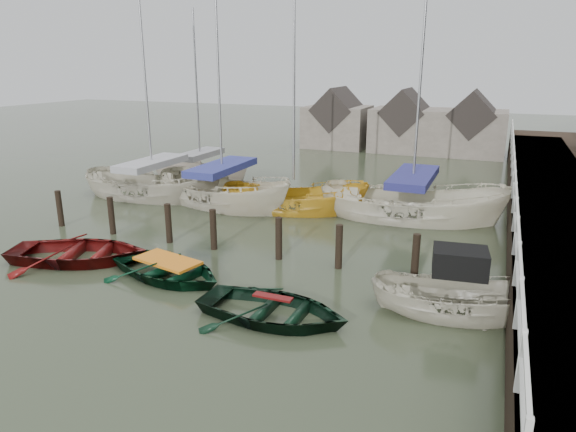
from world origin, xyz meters
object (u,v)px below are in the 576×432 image
at_px(rowboat_green, 169,278).
at_px(sailboat_a, 154,196).
at_px(sailboat_b, 223,203).
at_px(sailboat_d, 411,217).
at_px(motorboat, 454,311).
at_px(rowboat_red, 80,261).
at_px(sailboat_e, 201,178).
at_px(sailboat_c, 294,210).
at_px(rowboat_dkgreen, 273,319).

distance_m(rowboat_green, sailboat_a, 9.83).
distance_m(sailboat_b, sailboat_d, 8.18).
bearing_deg(sailboat_a, sailboat_b, -92.39).
bearing_deg(sailboat_a, motorboat, -120.31).
relative_size(rowboat_red, motorboat, 1.00).
xyz_separation_m(rowboat_green, sailboat_a, (-6.18, 7.64, 0.06)).
height_order(rowboat_red, sailboat_b, sailboat_b).
bearing_deg(sailboat_b, sailboat_e, 55.56).
relative_size(sailboat_d, sailboat_e, 1.29).
xyz_separation_m(sailboat_c, sailboat_d, (4.86, 0.68, 0.05)).
distance_m(sailboat_c, sailboat_d, 4.91).
xyz_separation_m(sailboat_a, sailboat_b, (3.63, 0.13, -0.00)).
xyz_separation_m(rowboat_dkgreen, motorboat, (4.12, 1.92, 0.10)).
xyz_separation_m(rowboat_green, sailboat_b, (-2.55, 7.78, 0.06)).
relative_size(rowboat_dkgreen, sailboat_d, 0.30).
bearing_deg(sailboat_c, rowboat_dkgreen, -173.29).
relative_size(rowboat_red, sailboat_b, 0.39).
relative_size(rowboat_dkgreen, sailboat_c, 0.39).
bearing_deg(sailboat_a, sailboat_d, -88.82).
height_order(rowboat_dkgreen, sailboat_a, sailboat_a).
bearing_deg(sailboat_a, sailboat_c, -90.46).
xyz_separation_m(sailboat_c, sailboat_e, (-6.90, 3.68, 0.05)).
bearing_deg(sailboat_d, sailboat_a, 91.30).
xyz_separation_m(rowboat_red, sailboat_d, (8.97, 8.78, 0.06)).
xyz_separation_m(rowboat_red, sailboat_e, (-2.78, 11.78, 0.06)).
bearing_deg(sailboat_c, rowboat_red, 140.90).
bearing_deg(rowboat_dkgreen, sailboat_c, 19.90).
bearing_deg(sailboat_b, motorboat, -110.11).
relative_size(rowboat_green, sailboat_e, 0.39).
distance_m(rowboat_red, rowboat_dkgreen, 7.38).
bearing_deg(rowboat_green, sailboat_e, 40.30).
relative_size(sailboat_b, sailboat_c, 1.13).
xyz_separation_m(rowboat_dkgreen, sailboat_e, (-10.07, 12.95, 0.06)).
height_order(motorboat, sailboat_d, sailboat_d).
distance_m(rowboat_dkgreen, sailboat_b, 11.00).
bearing_deg(sailboat_b, rowboat_dkgreen, -130.78).
height_order(motorboat, sailboat_a, sailboat_a).
bearing_deg(rowboat_green, rowboat_dkgreen, -93.84).
height_order(rowboat_red, rowboat_dkgreen, rowboat_red).
relative_size(motorboat, sailboat_e, 0.44).
relative_size(rowboat_red, rowboat_green, 1.15).
height_order(rowboat_green, rowboat_dkgreen, rowboat_dkgreen).
height_order(rowboat_red, sailboat_e, sailboat_e).
xyz_separation_m(rowboat_red, sailboat_b, (0.86, 7.75, 0.06)).
xyz_separation_m(sailboat_d, sailboat_e, (-11.75, 3.00, 0.00)).
bearing_deg(sailboat_a, rowboat_red, -164.48).
relative_size(rowboat_red, rowboat_dkgreen, 1.14).
bearing_deg(rowboat_red, rowboat_dkgreen, -118.92).
distance_m(rowboat_green, sailboat_b, 8.18).
relative_size(rowboat_green, sailboat_c, 0.39).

